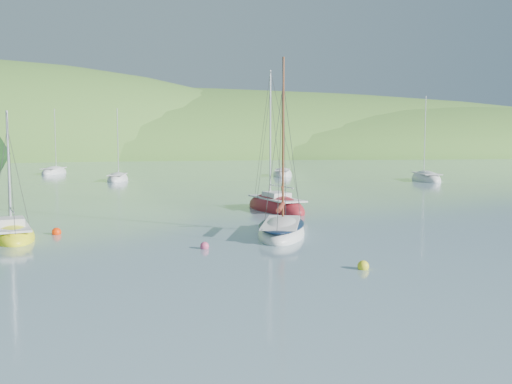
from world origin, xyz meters
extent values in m
plane|color=#71929C|center=(0.00, 0.00, 0.00)|extent=(700.00, 700.00, 0.00)
ellipsoid|color=#386827|center=(0.00, 170.00, 0.00)|extent=(440.00, 110.00, 44.00)
ellipsoid|color=#386827|center=(90.00, 160.00, 0.00)|extent=(240.00, 100.00, 34.00)
ellipsoid|color=silver|center=(0.58, 6.08, 0.11)|extent=(4.47, 7.00, 1.61)
cube|color=silver|center=(0.54, 5.95, 0.69)|extent=(3.41, 5.43, 0.10)
cylinder|color=brown|center=(0.85, 6.82, 5.03)|extent=(0.12, 0.12, 8.76)
ellipsoid|color=#0A1932|center=(0.58, 6.08, 0.59)|extent=(4.41, 6.92, 0.28)
cylinder|color=maroon|center=(0.32, 5.34, 1.60)|extent=(1.28, 3.05, 0.24)
ellipsoid|color=maroon|center=(3.04, 16.66, 0.15)|extent=(3.99, 7.74, 2.03)
cube|color=silver|center=(3.07, 16.52, 0.86)|extent=(3.03, 6.02, 0.10)
cylinder|color=silver|center=(2.86, 17.53, 5.43)|extent=(0.12, 0.12, 9.22)
cube|color=silver|center=(3.07, 16.52, 1.10)|extent=(1.78, 2.30, 0.42)
cylinder|color=silver|center=(3.22, 15.80, 1.77)|extent=(0.81, 3.48, 0.09)
ellipsoid|color=yellow|center=(-13.16, 8.15, 0.11)|extent=(3.35, 5.75, 1.47)
cube|color=silver|center=(-13.13, 8.04, 0.64)|extent=(2.54, 4.47, 0.10)
cylinder|color=silver|center=(-13.31, 8.78, 3.57)|extent=(0.12, 0.12, 5.94)
cube|color=silver|center=(-13.13, 8.04, 0.88)|extent=(1.49, 1.74, 0.42)
cylinder|color=silver|center=(-13.00, 7.52, 1.55)|extent=(0.70, 2.54, 0.09)
ellipsoid|color=silver|center=(-8.46, 49.80, 0.13)|extent=(3.24, 7.08, 1.87)
cube|color=silver|center=(-8.47, 49.66, 0.79)|extent=(2.44, 5.51, 0.10)
cylinder|color=silver|center=(-8.35, 50.61, 4.85)|extent=(0.12, 0.12, 8.20)
ellipsoid|color=silver|center=(14.13, 54.72, 0.15)|extent=(4.79, 7.95, 2.04)
cube|color=silver|center=(14.09, 54.58, 0.87)|extent=(3.65, 6.17, 0.10)
cylinder|color=silver|center=(14.41, 55.58, 5.33)|extent=(0.12, 0.12, 9.01)
ellipsoid|color=silver|center=(-17.93, 66.99, 0.14)|extent=(4.30, 7.81, 2.02)
cube|color=silver|center=(-17.97, 66.85, 0.86)|extent=(3.27, 6.07, 0.10)
cylinder|color=silver|center=(-17.72, 67.85, 5.26)|extent=(0.12, 0.12, 8.89)
ellipsoid|color=silver|center=(28.88, 41.32, 0.16)|extent=(4.57, 8.44, 2.19)
cube|color=silver|center=(28.84, 41.17, 0.93)|extent=(3.47, 6.56, 0.10)
cylinder|color=silver|center=(29.10, 42.26, 5.69)|extent=(0.12, 0.12, 9.61)
sphere|color=yellow|center=(1.55, -2.35, 0.12)|extent=(0.45, 0.45, 0.45)
sphere|color=#C6436C|center=(-3.92, 3.21, 0.12)|extent=(0.41, 0.41, 0.41)
sphere|color=#FF3002|center=(-11.09, 8.99, 0.12)|extent=(0.49, 0.49, 0.49)
camera|label=1|loc=(-7.39, -22.73, 5.02)|focal=40.00mm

